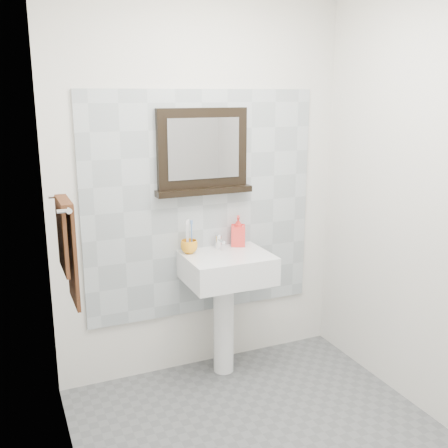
# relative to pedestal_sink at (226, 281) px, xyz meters

# --- Properties ---
(back_wall) EXTENTS (2.00, 0.01, 2.50)m
(back_wall) POSITION_rel_pedestal_sink_xyz_m (-0.08, 0.23, 0.57)
(back_wall) COLOR silver
(back_wall) RESTS_ON ground
(left_wall) EXTENTS (0.01, 2.20, 2.50)m
(left_wall) POSITION_rel_pedestal_sink_xyz_m (-1.08, -0.87, 0.57)
(left_wall) COLOR silver
(left_wall) RESTS_ON ground
(right_wall) EXTENTS (0.01, 2.20, 2.50)m
(right_wall) POSITION_rel_pedestal_sink_xyz_m (0.92, -0.87, 0.57)
(right_wall) COLOR silver
(right_wall) RESTS_ON ground
(splashback) EXTENTS (1.60, 0.02, 1.50)m
(splashback) POSITION_rel_pedestal_sink_xyz_m (-0.08, 0.21, 0.47)
(splashback) COLOR #A8B1B6
(splashback) RESTS_ON back_wall
(pedestal_sink) EXTENTS (0.55, 0.44, 0.96)m
(pedestal_sink) POSITION_rel_pedestal_sink_xyz_m (0.00, 0.00, 0.00)
(pedestal_sink) COLOR white
(pedestal_sink) RESTS_ON ground
(toothbrush_cup) EXTENTS (0.14, 0.14, 0.09)m
(toothbrush_cup) POSITION_rel_pedestal_sink_xyz_m (-0.22, 0.11, 0.23)
(toothbrush_cup) COLOR #FAA01D
(toothbrush_cup) RESTS_ON pedestal_sink
(toothbrushes) EXTENTS (0.05, 0.04, 0.21)m
(toothbrushes) POSITION_rel_pedestal_sink_xyz_m (-0.22, 0.11, 0.31)
(toothbrushes) COLOR white
(toothbrushes) RESTS_ON toothbrush_cup
(soap_dispenser) EXTENTS (0.13, 0.13, 0.21)m
(soap_dispenser) POSITION_rel_pedestal_sink_xyz_m (0.15, 0.15, 0.29)
(soap_dispenser) COLOR #F81D3C
(soap_dispenser) RESTS_ON pedestal_sink
(framed_mirror) EXTENTS (0.65, 0.11, 0.55)m
(framed_mirror) POSITION_rel_pedestal_sink_xyz_m (-0.09, 0.19, 0.82)
(framed_mirror) COLOR black
(framed_mirror) RESTS_ON back_wall
(towel_bar) EXTENTS (0.07, 0.40, 0.03)m
(towel_bar) POSITION_rel_pedestal_sink_xyz_m (-1.03, -0.32, 0.67)
(towel_bar) COLOR silver
(towel_bar) RESTS_ON left_wall
(hand_towel) EXTENTS (0.06, 0.30, 0.55)m
(hand_towel) POSITION_rel_pedestal_sink_xyz_m (-1.02, -0.32, 0.46)
(hand_towel) COLOR #371D0F
(hand_towel) RESTS_ON towel_bar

